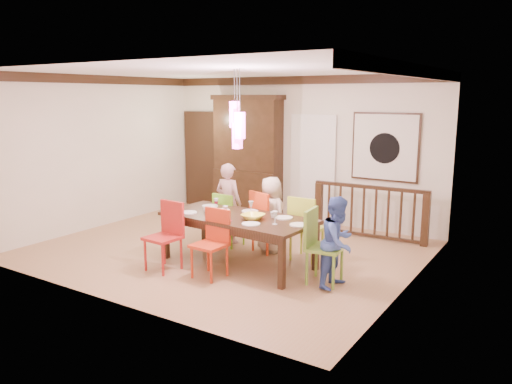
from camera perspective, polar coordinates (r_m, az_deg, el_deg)
The scene contains 37 objects.
floor at distance 8.37m, azimuth -3.38°, elevation -6.59°, with size 6.00×6.00×0.00m, color #A77750.
ceiling at distance 7.99m, azimuth -3.62°, elevation 13.66°, with size 6.00×6.00×0.00m, color white.
wall_back at distance 10.16m, azimuth 4.86°, elevation 4.87°, with size 6.00×6.00×0.00m, color beige.
wall_left at distance 10.10m, azimuth -17.42°, elevation 4.37°, with size 5.00×5.00×0.00m, color beige.
wall_right at distance 6.75m, azimuth 17.56°, elevation 1.32°, with size 5.00×5.00×0.00m, color beige.
crown_molding at distance 7.99m, azimuth -3.61°, elevation 13.08°, with size 6.00×5.00×0.16m, color black, non-canonical shape.
panel_door at distance 11.48m, azimuth -5.96°, elevation 3.53°, with size 1.04×0.07×2.24m, color black.
white_doorway at distance 10.03m, azimuth 6.50°, elevation 2.45°, with size 0.97×0.05×2.22m, color silver.
painting at distance 9.41m, azimuth 14.53°, elevation 4.99°, with size 1.25×0.06×1.25m.
pendant_cluster at distance 7.28m, azimuth -2.15°, elevation 7.69°, with size 0.27×0.21×1.14m.
dining_table at distance 7.50m, azimuth -2.07°, elevation -3.30°, with size 2.40×1.21×0.75m.
chair_far_left at distance 8.47m, azimuth -3.03°, elevation -2.69°, with size 0.43×0.43×0.92m.
chair_far_mid at distance 8.14m, azimuth 1.47°, elevation -2.86°, with size 0.58×0.58×1.01m.
chair_far_right at distance 7.78m, azimuth 5.86°, elevation -3.55°, with size 0.47×0.47×1.01m.
chair_near_left at distance 7.38m, azimuth -10.63°, elevation -4.52°, with size 0.48×0.48×1.00m.
chair_near_mid at distance 7.01m, azimuth -5.38°, elevation -5.43°, with size 0.45×0.45×0.96m.
chair_end_right at distance 6.82m, azimuth 7.90°, elevation -5.67°, with size 0.51×0.51×1.02m.
china_hutch at distance 10.56m, azimuth -0.95°, elevation 4.16°, with size 1.61×0.46×2.54m.
balustrade at distance 9.13m, azimuth 12.83°, elevation -2.11°, with size 2.08×0.15×0.96m.
person_far_left at distance 8.63m, azimuth -3.15°, elevation -1.27°, with size 0.51×0.33×1.39m, color #D9A5A9.
person_far_mid at distance 8.12m, azimuth 1.74°, elevation -2.59°, with size 0.61×0.39×1.24m, color #C5B094.
person_end_right at distance 6.72m, azimuth 9.38°, elevation -5.67°, with size 0.60×0.47×1.23m, color #3B57A5.
serving_bowl at distance 7.26m, azimuth -0.34°, elevation -2.84°, with size 0.33×0.33×0.08m, color #EDE743.
small_bowl at distance 7.63m, azimuth -3.79°, elevation -2.24°, with size 0.20×0.20×0.06m, color white.
cup_left at distance 7.71m, azimuth -5.56°, elevation -2.00°, with size 0.12×0.12×0.10m, color silver.
cup_right at distance 7.35m, azimuth 2.02°, elevation -2.63°, with size 0.10×0.10×0.09m, color silver.
plate_far_left at distance 8.14m, azimuth -5.29°, elevation -1.61°, with size 0.26×0.26×0.01m, color white.
plate_far_mid at distance 7.74m, azimuth -0.70°, elevation -2.21°, with size 0.26×0.26×0.01m, color white.
plate_far_right at distance 7.35m, azimuth 3.22°, elevation -2.94°, with size 0.26×0.26×0.01m, color white.
plate_near_left at distance 7.73m, azimuth -7.73°, elevation -2.34°, with size 0.26×0.26×0.01m, color white.
plate_near_mid at distance 6.98m, azimuth -0.59°, elevation -3.67°, with size 0.26×0.26×0.01m, color white.
plate_end_right at distance 6.96m, azimuth 4.93°, elevation -3.76°, with size 0.26×0.26×0.01m, color white.
wine_glass_a at distance 7.85m, azimuth -4.58°, elevation -1.40°, with size 0.08×0.08×0.19m, color #590C19, non-canonical shape.
wine_glass_b at distance 7.61m, azimuth -0.57°, elevation -1.75°, with size 0.08×0.08×0.19m, color silver, non-canonical shape.
wine_glass_c at distance 7.30m, azimuth -3.51°, elevation -2.34°, with size 0.08×0.08×0.19m, color #590C19, non-canonical shape.
wine_glass_d at distance 6.97m, azimuth 2.19°, elevation -2.96°, with size 0.08×0.08×0.19m, color silver, non-canonical shape.
napkin at distance 7.17m, azimuth -3.70°, elevation -3.30°, with size 0.18×0.14×0.01m, color #D83359.
Camera 1 is at (4.71, -6.44, 2.52)m, focal length 35.00 mm.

